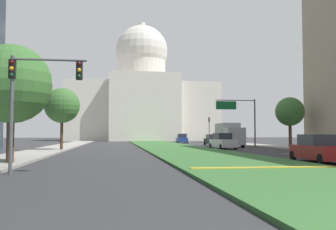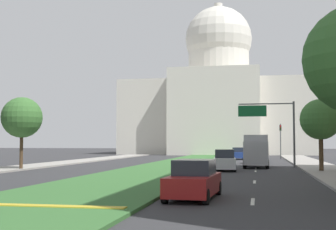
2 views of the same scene
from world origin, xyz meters
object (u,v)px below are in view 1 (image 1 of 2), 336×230
object	(u,v)px
street_tree_left_near	(11,84)
street_tree_left_mid	(62,106)
sedan_lead_stopped	(319,149)
sedan_very_far	(183,138)
sedan_far_horizon	(182,139)
traffic_light_near_left	(32,87)
sedan_midblock	(223,142)
street_tree_right_mid	(290,112)
sedan_distant	(213,140)
overhead_guide_sign	(240,113)
box_truck_delivery	(229,135)
capitol_building	(142,100)
traffic_light_far_right	(209,126)

from	to	relation	value
street_tree_left_near	street_tree_left_mid	bearing A→B (deg)	89.02
sedan_lead_stopped	sedan_very_far	xyz separation A→B (m)	(2.41, 61.00, 0.04)
street_tree_left_mid	sedan_far_horizon	bearing A→B (deg)	59.47
traffic_light_near_left	street_tree_left_mid	xyz separation A→B (m)	(-1.87, 22.76, 0.89)
sedan_midblock	sedan_far_horizon	xyz separation A→B (m)	(0.11, 28.02, -0.06)
street_tree_left_mid	sedan_far_horizon	distance (m)	35.65
sedan_very_far	sedan_far_horizon	bearing A→B (deg)	-100.90
sedan_far_horizon	sedan_lead_stopped	bearing A→B (deg)	-90.06
street_tree_right_mid	sedan_distant	xyz separation A→B (m)	(-5.42, 15.15, -3.57)
overhead_guide_sign	street_tree_right_mid	xyz separation A→B (m)	(3.70, -6.95, -0.28)
street_tree_left_near	box_truck_delivery	world-z (taller)	street_tree_left_near
capitol_building	sedan_very_far	xyz separation A→B (m)	(7.83, -19.38, -10.32)
street_tree_left_near	sedan_very_far	world-z (taller)	street_tree_left_near
street_tree_left_mid	street_tree_right_mid	xyz separation A→B (m)	(25.90, 1.87, -0.32)
traffic_light_far_right	street_tree_left_near	world-z (taller)	street_tree_left_near
sedan_distant	overhead_guide_sign	bearing A→B (deg)	-78.17
sedan_very_far	sedan_midblock	bearing A→B (deg)	-93.52
sedan_distant	sedan_far_horizon	world-z (taller)	sedan_far_horizon
box_truck_delivery	street_tree_right_mid	bearing A→B (deg)	-51.35
traffic_light_far_right	box_truck_delivery	xyz separation A→B (m)	(-3.50, -24.64, -1.64)
overhead_guide_sign	sedan_distant	bearing A→B (deg)	101.83
sedan_lead_stopped	sedan_distant	size ratio (longest dim) A/B	1.10
traffic_light_near_left	box_truck_delivery	xyz separation A→B (m)	(18.69, 31.32, -2.12)
sedan_lead_stopped	sedan_distant	distance (m)	35.32
sedan_midblock	traffic_light_near_left	bearing A→B (deg)	-122.38
overhead_guide_sign	sedan_far_horizon	bearing A→B (deg)	100.95
capitol_building	street_tree_left_near	size ratio (longest dim) A/B	5.79
traffic_light_far_right	sedan_very_far	bearing A→B (deg)	111.04
capitol_building	traffic_light_near_left	world-z (taller)	capitol_building
traffic_light_near_left	sedan_midblock	xyz separation A→B (m)	(16.02, 25.27, -2.93)
sedan_midblock	box_truck_delivery	xyz separation A→B (m)	(2.66, 6.05, 0.82)
sedan_lead_stopped	sedan_far_horizon	distance (m)	48.74
sedan_far_horizon	street_tree_left_near	bearing A→B (deg)	-110.74
capitol_building	street_tree_right_mid	size ratio (longest dim) A/B	6.46
capitol_building	traffic_light_far_right	xyz separation A→B (m)	(11.52, -28.98, -7.85)
capitol_building	street_tree_left_mid	distance (m)	63.76
street_tree_right_mid	sedan_midblock	size ratio (longest dim) A/B	1.34
overhead_guide_sign	sedan_far_horizon	xyz separation A→B (m)	(-4.20, 21.70, -3.84)
sedan_very_far	capitol_building	bearing A→B (deg)	111.99
overhead_guide_sign	sedan_lead_stopped	distance (m)	27.63
sedan_lead_stopped	box_truck_delivery	distance (m)	26.91
street_tree_left_mid	sedan_distant	size ratio (longest dim) A/B	1.52
sedan_lead_stopped	box_truck_delivery	xyz separation A→B (m)	(2.60, 26.77, 0.87)
street_tree_left_mid	sedan_distant	bearing A→B (deg)	39.72
sedan_far_horizon	box_truck_delivery	size ratio (longest dim) A/B	0.75
street_tree_left_near	sedan_very_far	distance (m)	64.17
capitol_building	traffic_light_far_right	bearing A→B (deg)	-68.33
street_tree_left_mid	street_tree_right_mid	bearing A→B (deg)	4.12
overhead_guide_sign	street_tree_left_mid	world-z (taller)	street_tree_left_mid
street_tree_left_near	street_tree_left_mid	distance (m)	17.85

